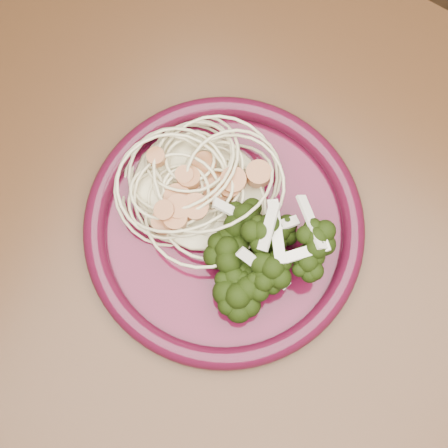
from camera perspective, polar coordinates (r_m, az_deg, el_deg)
dining_table at (r=0.68m, az=-6.27°, el=-5.87°), size 1.20×0.80×0.75m
dinner_plate at (r=0.58m, az=0.00°, el=-0.26°), size 0.35×0.35×0.02m
spaghetti_pile at (r=0.58m, az=-2.32°, el=3.38°), size 0.17×0.16×0.03m
scallop_cluster at (r=0.55m, az=-2.46°, el=4.53°), size 0.16×0.16×0.04m
broccoli_pile at (r=0.55m, az=2.98°, el=-4.08°), size 0.13×0.16×0.05m
onion_garnish at (r=0.52m, az=3.15°, el=-3.46°), size 0.09×0.10×0.05m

